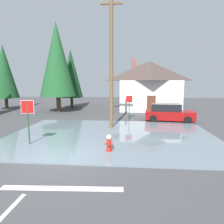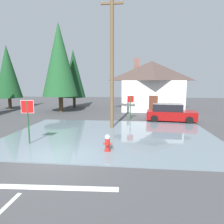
{
  "view_description": "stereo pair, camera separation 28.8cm",
  "coord_description": "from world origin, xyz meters",
  "px_view_note": "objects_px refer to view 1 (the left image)",
  "views": [
    {
      "loc": [
        3.09,
        -8.28,
        3.44
      ],
      "look_at": [
        2.01,
        4.53,
        1.55
      ],
      "focal_mm": 31.59,
      "sensor_mm": 36.0,
      "label": 1
    },
    {
      "loc": [
        3.38,
        -8.25,
        3.44
      ],
      "look_at": [
        2.01,
        4.53,
        1.55
      ],
      "focal_mm": 31.59,
      "sensor_mm": 36.0,
      "label": 2
    }
  ],
  "objects_px": {
    "house": "(149,85)",
    "pine_tree_tall_left": "(71,74)",
    "stop_sign_far": "(129,103)",
    "fire_hydrant": "(109,144)",
    "pine_tree_mid_left": "(4,72)",
    "pine_tree_short_left": "(57,60)",
    "stop_sign_near": "(28,113)",
    "utility_pole": "(111,62)",
    "parked_car": "(168,113)"
  },
  "relations": [
    {
      "from": "parked_car",
      "to": "pine_tree_short_left",
      "type": "xyz_separation_m",
      "value": [
        -12.05,
        4.98,
        5.39
      ]
    },
    {
      "from": "stop_sign_near",
      "to": "stop_sign_far",
      "type": "distance_m",
      "value": 10.05
    },
    {
      "from": "stop_sign_near",
      "to": "pine_tree_tall_left",
      "type": "relative_size",
      "value": 0.31
    },
    {
      "from": "utility_pole",
      "to": "house",
      "type": "relative_size",
      "value": 1.19
    },
    {
      "from": "pine_tree_mid_left",
      "to": "stop_sign_near",
      "type": "bearing_deg",
      "value": -53.7
    },
    {
      "from": "stop_sign_near",
      "to": "pine_tree_short_left",
      "type": "relative_size",
      "value": 0.24
    },
    {
      "from": "parked_car",
      "to": "stop_sign_near",
      "type": "bearing_deg",
      "value": -139.32
    },
    {
      "from": "house",
      "to": "pine_tree_mid_left",
      "type": "distance_m",
      "value": 18.81
    },
    {
      "from": "parked_car",
      "to": "fire_hydrant",
      "type": "bearing_deg",
      "value": -117.97
    },
    {
      "from": "parked_car",
      "to": "pine_tree_short_left",
      "type": "bearing_deg",
      "value": 157.57
    },
    {
      "from": "stop_sign_far",
      "to": "pine_tree_short_left",
      "type": "relative_size",
      "value": 0.22
    },
    {
      "from": "stop_sign_near",
      "to": "utility_pole",
      "type": "xyz_separation_m",
      "value": [
        4.21,
        4.53,
        3.19
      ]
    },
    {
      "from": "stop_sign_near",
      "to": "pine_tree_short_left",
      "type": "distance_m",
      "value": 13.85
    },
    {
      "from": "fire_hydrant",
      "to": "house",
      "type": "bearing_deg",
      "value": 77.86
    },
    {
      "from": "pine_tree_short_left",
      "to": "stop_sign_near",
      "type": "bearing_deg",
      "value": -77.15
    },
    {
      "from": "stop_sign_far",
      "to": "house",
      "type": "height_order",
      "value": "house"
    },
    {
      "from": "pine_tree_short_left",
      "to": "fire_hydrant",
      "type": "bearing_deg",
      "value": -61.19
    },
    {
      "from": "pine_tree_tall_left",
      "to": "pine_tree_short_left",
      "type": "xyz_separation_m",
      "value": [
        -0.38,
        -4.23,
        1.42
      ]
    },
    {
      "from": "stop_sign_far",
      "to": "parked_car",
      "type": "bearing_deg",
      "value": -8.35
    },
    {
      "from": "fire_hydrant",
      "to": "pine_tree_tall_left",
      "type": "relative_size",
      "value": 0.11
    },
    {
      "from": "parked_car",
      "to": "pine_tree_mid_left",
      "type": "relative_size",
      "value": 0.53
    },
    {
      "from": "stop_sign_near",
      "to": "pine_tree_tall_left",
      "type": "distance_m",
      "value": 17.49
    },
    {
      "from": "stop_sign_far",
      "to": "house",
      "type": "relative_size",
      "value": 0.28
    },
    {
      "from": "fire_hydrant",
      "to": "pine_tree_short_left",
      "type": "xyz_separation_m",
      "value": [
        -7.48,
        13.59,
        5.7
      ]
    },
    {
      "from": "house",
      "to": "utility_pole",
      "type": "bearing_deg",
      "value": -109.32
    },
    {
      "from": "fire_hydrant",
      "to": "stop_sign_far",
      "type": "relative_size",
      "value": 0.39
    },
    {
      "from": "fire_hydrant",
      "to": "pine_tree_mid_left",
      "type": "xyz_separation_m",
      "value": [
        -15.21,
        15.28,
        4.47
      ]
    },
    {
      "from": "pine_tree_mid_left",
      "to": "pine_tree_short_left",
      "type": "height_order",
      "value": "pine_tree_short_left"
    },
    {
      "from": "stop_sign_far",
      "to": "parked_car",
      "type": "relative_size",
      "value": 0.51
    },
    {
      "from": "stop_sign_far",
      "to": "pine_tree_short_left",
      "type": "height_order",
      "value": "pine_tree_short_left"
    },
    {
      "from": "stop_sign_near",
      "to": "pine_tree_short_left",
      "type": "height_order",
      "value": "pine_tree_short_left"
    },
    {
      "from": "stop_sign_far",
      "to": "parked_car",
      "type": "xyz_separation_m",
      "value": [
        3.57,
        -0.52,
        -0.84
      ]
    },
    {
      "from": "house",
      "to": "pine_tree_tall_left",
      "type": "xyz_separation_m",
      "value": [
        -10.6,
        1.57,
        1.51
      ]
    },
    {
      "from": "fire_hydrant",
      "to": "pine_tree_short_left",
      "type": "relative_size",
      "value": 0.09
    },
    {
      "from": "pine_tree_tall_left",
      "to": "house",
      "type": "bearing_deg",
      "value": -8.4
    },
    {
      "from": "pine_tree_short_left",
      "to": "parked_car",
      "type": "bearing_deg",
      "value": -22.43
    },
    {
      "from": "house",
      "to": "parked_car",
      "type": "bearing_deg",
      "value": -81.95
    },
    {
      "from": "fire_hydrant",
      "to": "parked_car",
      "type": "bearing_deg",
      "value": 62.03
    },
    {
      "from": "stop_sign_near",
      "to": "utility_pole",
      "type": "bearing_deg",
      "value": 47.1
    },
    {
      "from": "pine_tree_tall_left",
      "to": "pine_tree_short_left",
      "type": "distance_m",
      "value": 4.47
    },
    {
      "from": "stop_sign_near",
      "to": "house",
      "type": "distance_m",
      "value": 17.51
    },
    {
      "from": "parked_car",
      "to": "pine_tree_mid_left",
      "type": "height_order",
      "value": "pine_tree_mid_left"
    },
    {
      "from": "fire_hydrant",
      "to": "pine_tree_mid_left",
      "type": "distance_m",
      "value": 22.02
    },
    {
      "from": "stop_sign_near",
      "to": "pine_tree_short_left",
      "type": "xyz_separation_m",
      "value": [
        -2.93,
        12.82,
        4.35
      ]
    },
    {
      "from": "utility_pole",
      "to": "parked_car",
      "type": "height_order",
      "value": "utility_pole"
    },
    {
      "from": "utility_pole",
      "to": "parked_car",
      "type": "bearing_deg",
      "value": 33.99
    },
    {
      "from": "pine_tree_short_left",
      "to": "stop_sign_far",
      "type": "bearing_deg",
      "value": -27.69
    },
    {
      "from": "stop_sign_near",
      "to": "fire_hydrant",
      "type": "xyz_separation_m",
      "value": [
        4.55,
        -0.77,
        -1.35
      ]
    },
    {
      "from": "house",
      "to": "pine_tree_mid_left",
      "type": "height_order",
      "value": "pine_tree_mid_left"
    },
    {
      "from": "house",
      "to": "pine_tree_mid_left",
      "type": "xyz_separation_m",
      "value": [
        -18.71,
        -0.98,
        1.7
      ]
    }
  ]
}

